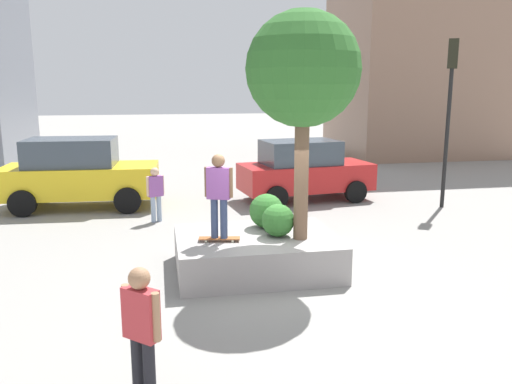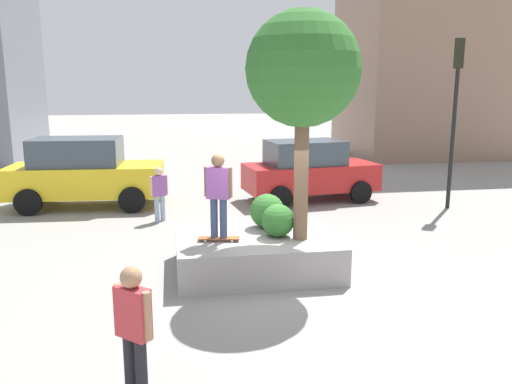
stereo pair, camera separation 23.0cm
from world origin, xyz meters
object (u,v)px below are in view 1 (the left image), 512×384
Objects in this scene: bystander_watching at (141,325)px; skateboarder at (219,190)px; taxi_cab at (78,173)px; traffic_light_corner at (450,96)px; passerby_with_bag at (155,191)px; skateboard at (219,238)px; sedan_parked at (304,170)px; plaza_tree at (303,71)px; planter_ledge at (256,253)px.

skateboarder is at bearing 70.45° from bystander_watching.
traffic_light_corner reaches higher than taxi_cab.
taxi_cab is 10.76m from bystander_watching.
passerby_with_bag is (2.31, -2.16, -0.21)m from taxi_cab.
bystander_watching is at bearing -78.37° from taxi_cab.
traffic_light_corner is at bearing 31.95° from skateboard.
taxi_cab is 1.06× the size of sedan_parked.
traffic_light_corner is at bearing -10.35° from taxi_cab.
traffic_light_corner is 3.32× the size of passerby_with_bag.
taxi_cab is 3.09× the size of passerby_with_bag.
skateboarder is 0.98× the size of bystander_watching.
sedan_parked is at bearing 73.42° from plaza_tree.
sedan_parked is at bearing 21.72° from passerby_with_bag.
plaza_tree is at bearing -22.95° from planter_ledge.
taxi_cab reaches higher than sedan_parked.
skateboarder reaches higher than taxi_cab.
passerby_with_bag is at bearing -179.05° from traffic_light_corner.
taxi_cab is (-3.54, 6.68, 0.30)m from skateboard.
taxi_cab reaches higher than bystander_watching.
planter_ledge is 1.95× the size of skateboarder.
bystander_watching is 1.10× the size of passerby_with_bag.
skateboard is 9.21m from traffic_light_corner.
sedan_parked reaches higher than skateboard.
skateboarder is at bearing -118.85° from sedan_parked.
bystander_watching is at bearing -115.53° from sedan_parked.
skateboard is 0.16× the size of traffic_light_corner.
sedan_parked is at bearing 61.15° from skateboard.
bystander_watching is (-2.14, -4.10, 0.60)m from planter_ledge.
traffic_light_corner is at bearing 39.01° from plaza_tree.
traffic_light_corner is 3.03× the size of bystander_watching.
skateboarder reaches higher than planter_ledge.
passerby_with_bag is (-8.71, -0.15, -2.53)m from traffic_light_corner.
skateboarder is (-1.60, 0.10, -2.22)m from plaza_tree.
taxi_cab is (-3.54, 6.68, -0.66)m from skateboarder.
skateboard is 0.54× the size of passerby_with_bag.
skateboard is (-1.60, 0.10, -3.18)m from plaza_tree.
traffic_light_corner is (7.49, 4.67, 2.62)m from skateboard.
passerby_with_bag is at bearing 89.02° from bystander_watching.
sedan_parked is (1.94, 6.53, -2.96)m from plaza_tree.
passerby_with_bag is (-1.23, 4.52, 0.09)m from skateboard.
taxi_cab is 11.44m from traffic_light_corner.
bystander_watching reaches higher than skateboard.
traffic_light_corner is (3.95, -1.75, 2.40)m from sedan_parked.
plaza_tree is 0.93× the size of taxi_cab.
plaza_tree is at bearing -52.91° from taxi_cab.
passerby_with_bag is at bearing 115.00° from planter_ledge.
plaza_tree is 7.61m from traffic_light_corner.
plaza_tree reaches higher than sedan_parked.
planter_ledge is 1.92× the size of bystander_watching.
skateboarder is 7.59m from taxi_cab.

